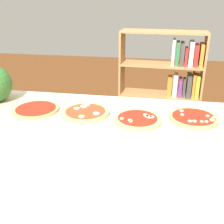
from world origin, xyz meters
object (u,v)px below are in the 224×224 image
(pizza_plain_0, at_px, (36,109))
(pizza_mushroom_3, at_px, (193,118))
(pizza_mushroom_2, at_px, (138,119))
(bookshelf, at_px, (172,96))
(pizza_mozzarella_1, at_px, (85,113))

(pizza_plain_0, bearing_deg, pizza_mushroom_3, 2.23)
(pizza_plain_0, relative_size, pizza_mushroom_3, 1.01)
(pizza_mushroom_2, distance_m, bookshelf, 1.30)
(pizza_plain_0, bearing_deg, pizza_mozzarella_1, 0.24)
(pizza_mushroom_3, relative_size, bookshelf, 0.23)
(pizza_mozzarella_1, relative_size, pizza_mushroom_2, 1.03)
(pizza_mushroom_3, bearing_deg, pizza_plain_0, -177.77)
(pizza_mushroom_2, bearing_deg, bookshelf, 77.99)
(pizza_mushroom_2, relative_size, bookshelf, 0.23)
(pizza_plain_0, relative_size, pizza_mozzarella_1, 0.98)
(pizza_plain_0, xyz_separation_m, pizza_mozzarella_1, (0.34, 0.00, 0.00))
(pizza_mozzarella_1, distance_m, bookshelf, 1.38)
(pizza_plain_0, height_order, bookshelf, bookshelf)
(pizza_plain_0, relative_size, pizza_mushroom_2, 1.02)
(pizza_plain_0, relative_size, bookshelf, 0.23)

